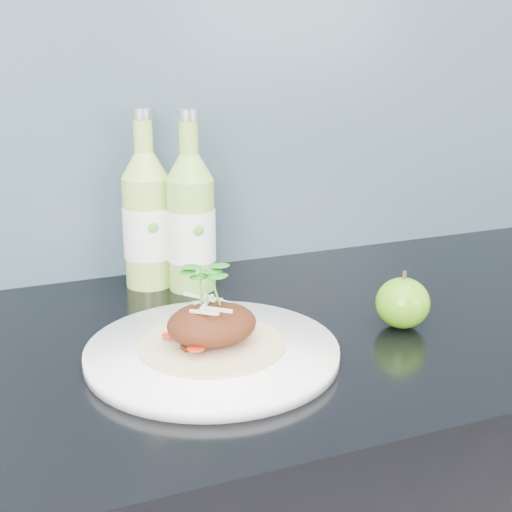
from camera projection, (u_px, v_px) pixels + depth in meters
The scene contains 6 objects.
subway_backsplash at pixel (162, 45), 1.06m from camera, with size 4.00×0.02×0.70m, color #6A90A7.
dinner_plate at pixel (212, 352), 0.84m from camera, with size 0.39×0.39×0.02m.
pork_taco at pixel (212, 323), 0.83m from camera, with size 0.17×0.17×0.10m.
green_apple at pixel (403, 303), 0.92m from camera, with size 0.08×0.08×0.08m.
cider_bottle_left at pixel (147, 220), 1.06m from camera, with size 0.08×0.08×0.27m.
cider_bottle_right at pixel (191, 223), 1.04m from camera, with size 0.09×0.09×0.27m.
Camera 1 is at (-0.29, 0.91, 1.26)m, focal length 50.00 mm.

